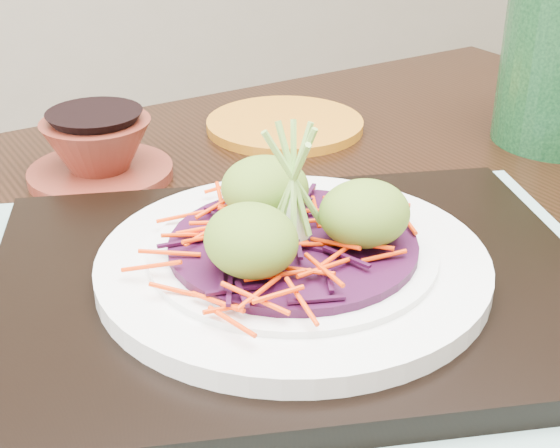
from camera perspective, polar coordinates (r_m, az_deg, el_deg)
name	(u,v)px	position (r m, az deg, el deg)	size (l,w,h in m)	color
dining_table	(246,408)	(0.63, -2.49, -13.29)	(1.36, 0.97, 0.80)	black
placemat	(293,298)	(0.56, 0.92, -5.43)	(0.48, 0.38, 0.00)	gray
serving_tray	(293,284)	(0.55, 0.93, -4.43)	(0.42, 0.31, 0.02)	black
white_plate	(293,262)	(0.54, 0.95, -2.77)	(0.27, 0.27, 0.02)	white
cabbage_bed	(293,244)	(0.54, 0.96, -1.49)	(0.17, 0.17, 0.01)	#350A29
carrot_julienne	(293,234)	(0.53, 0.96, -0.70)	(0.21, 0.21, 0.01)	#EE3404
guacamole_scoops	(294,213)	(0.52, 1.01, 0.80)	(0.15, 0.13, 0.05)	#5C7523
scallion_garnish	(294,185)	(0.52, 1.00, 2.89)	(0.06, 0.06, 0.09)	#7AAE45
terracotta_bowl_set	(99,153)	(0.76, -13.13, 5.11)	(0.18, 0.18, 0.06)	#5C2016
yellow_plate	(285,124)	(0.87, 0.36, 7.29)	(0.17, 0.17, 0.01)	#B36713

